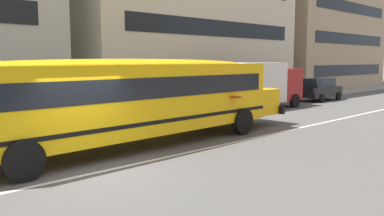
# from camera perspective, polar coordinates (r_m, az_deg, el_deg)

# --- Properties ---
(ground_plane) EXTENTS (400.00, 400.00, 0.00)m
(ground_plane) POSITION_cam_1_polar(r_m,az_deg,el_deg) (10.83, -13.67, -9.08)
(ground_plane) COLOR #54514F
(lane_centreline) EXTENTS (110.00, 0.16, 0.01)m
(lane_centreline) POSITION_cam_1_polar(r_m,az_deg,el_deg) (10.83, -13.67, -9.06)
(lane_centreline) COLOR silver
(lane_centreline) RESTS_ON ground_plane
(school_bus) EXTENTS (13.47, 3.20, 3.00)m
(school_bus) POSITION_cam_1_polar(r_m,az_deg,el_deg) (13.71, -7.48, 1.98)
(school_bus) COLOR yellow
(school_bus) RESTS_ON ground_plane
(parked_car_black_by_entrance) EXTENTS (3.94, 1.95, 1.64)m
(parked_car_black_by_entrance) POSITION_cam_1_polar(r_m,az_deg,el_deg) (30.42, 17.93, 2.62)
(parked_car_black_by_entrance) COLOR black
(parked_car_black_by_entrance) RESTS_ON ground_plane
(box_truck) EXTENTS (6.04, 2.46, 2.82)m
(box_truck) POSITION_cam_1_polar(r_m,az_deg,el_deg) (24.29, 9.76, 3.50)
(box_truck) COLOR maroon
(box_truck) RESTS_ON ground_plane
(apartment_block_far_right) EXTENTS (17.82, 13.20, 13.30)m
(apartment_block_far_right) POSITION_cam_1_polar(r_m,az_deg,el_deg) (48.11, 14.89, 11.11)
(apartment_block_far_right) COLOR tan
(apartment_block_far_right) RESTS_ON ground_plane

